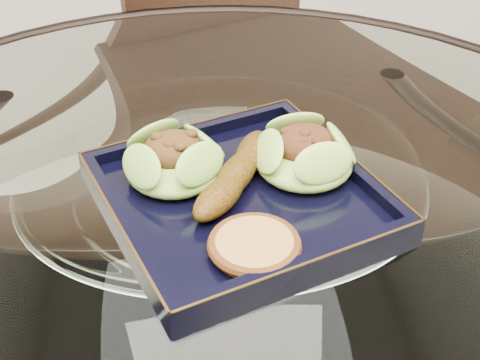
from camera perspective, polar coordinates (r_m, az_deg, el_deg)
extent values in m
cylinder|color=white|center=(0.73, -1.57, -2.27)|extent=(1.10, 1.10, 0.01)
torus|color=black|center=(0.73, -1.57, -2.27)|extent=(1.13, 1.13, 0.02)
cylinder|color=black|center=(1.24, 10.48, -7.09)|extent=(0.04, 0.04, 0.75)
cylinder|color=black|center=(1.22, -16.05, -9.14)|extent=(0.04, 0.04, 0.75)
cube|color=black|center=(1.33, 1.33, -0.42)|extent=(0.48, 0.48, 0.04)
cube|color=black|center=(1.34, -2.05, 11.94)|extent=(0.35, 0.15, 0.41)
cylinder|color=black|center=(1.32, -1.80, -13.86)|extent=(0.03, 0.03, 0.40)
cylinder|color=black|center=(1.44, 10.07, -9.17)|extent=(0.03, 0.03, 0.40)
cylinder|color=black|center=(1.53, -7.04, -5.46)|extent=(0.03, 0.03, 0.40)
cylinder|color=black|center=(1.64, 3.56, -2.08)|extent=(0.03, 0.03, 0.40)
cube|color=black|center=(0.71, 0.00, -1.95)|extent=(0.35, 0.35, 0.02)
ellipsoid|color=#5E9D2D|center=(0.73, -5.64, 1.46)|extent=(0.12, 0.12, 0.04)
ellipsoid|color=#78AE32|center=(0.73, 5.53, 2.00)|extent=(0.13, 0.13, 0.04)
ellipsoid|color=#66400A|center=(0.71, -0.32, 0.53)|extent=(0.11, 0.16, 0.03)
cylinder|color=#C38241|center=(0.63, 1.24, -5.68)|extent=(0.10, 0.10, 0.01)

